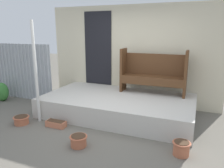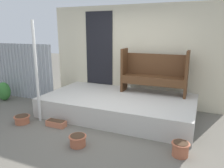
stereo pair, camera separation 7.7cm
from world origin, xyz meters
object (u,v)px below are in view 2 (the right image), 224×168
(flower_pot_right, at_px, (180,148))
(planter_box_rect, at_px, (56,123))
(flower_pot_middle, at_px, (78,140))
(shrub_by_fence, at_px, (4,91))
(bench, at_px, (154,72))
(flower_pot_left, at_px, (22,119))
(support_post, at_px, (36,73))

(flower_pot_right, distance_m, planter_box_rect, 2.52)
(flower_pot_middle, relative_size, flower_pot_right, 1.07)
(shrub_by_fence, bearing_deg, flower_pot_right, -11.43)
(planter_box_rect, bearing_deg, shrub_by_fence, 160.49)
(bench, height_order, flower_pot_middle, bench)
(flower_pot_middle, xyz_separation_m, planter_box_rect, (-0.84, 0.51, -0.04))
(flower_pot_middle, xyz_separation_m, shrub_by_fence, (-3.30, 1.38, 0.15))
(flower_pot_middle, bearing_deg, flower_pot_left, 167.89)
(bench, bearing_deg, shrub_by_fence, -168.18)
(bench, xyz_separation_m, flower_pot_left, (-2.40, -1.92, -0.89))
(planter_box_rect, bearing_deg, flower_pot_right, -3.03)
(flower_pot_middle, bearing_deg, flower_pot_right, 12.58)
(bench, bearing_deg, flower_pot_right, -65.43)
(bench, height_order, shrub_by_fence, bench)
(flower_pot_right, height_order, planter_box_rect, flower_pot_right)
(support_post, bearing_deg, bench, 37.23)
(bench, bearing_deg, support_post, -143.15)
(flower_pot_right, xyz_separation_m, shrub_by_fence, (-4.97, 1.01, 0.13))
(support_post, bearing_deg, flower_pot_right, -4.76)
(support_post, height_order, planter_box_rect, support_post)
(flower_pot_left, bearing_deg, flower_pot_right, 0.47)
(flower_pot_left, distance_m, flower_pot_right, 3.28)
(shrub_by_fence, bearing_deg, flower_pot_middle, -22.66)
(support_post, distance_m, planter_box_rect, 1.15)
(bench, distance_m, flower_pot_middle, 2.55)
(planter_box_rect, xyz_separation_m, shrub_by_fence, (-2.46, 0.87, 0.20))
(support_post, distance_m, flower_pot_middle, 1.79)
(planter_box_rect, bearing_deg, support_post, 167.11)
(flower_pot_right, bearing_deg, flower_pot_left, -179.53)
(flower_pot_middle, distance_m, flower_pot_right, 1.71)
(support_post, height_order, shrub_by_fence, support_post)
(support_post, relative_size, bench, 1.37)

